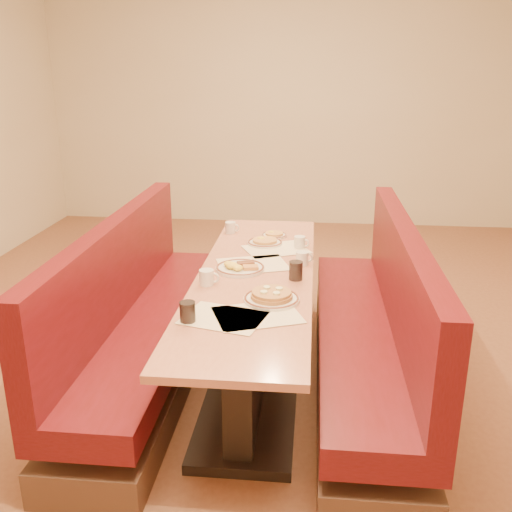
# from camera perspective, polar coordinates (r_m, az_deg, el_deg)

# --- Properties ---
(ground) EXTENTS (8.00, 8.00, 0.00)m
(ground) POSITION_cam_1_polar(r_m,az_deg,el_deg) (3.82, -0.07, -12.39)
(ground) COLOR #9E6647
(ground) RESTS_ON ground
(room_envelope) EXTENTS (6.04, 8.04, 2.82)m
(room_envelope) POSITION_cam_1_polar(r_m,az_deg,el_deg) (3.27, -0.08, 18.02)
(room_envelope) COLOR beige
(room_envelope) RESTS_ON ground
(diner_table) EXTENTS (0.70, 2.50, 0.75)m
(diner_table) POSITION_cam_1_polar(r_m,az_deg,el_deg) (3.64, -0.07, -7.33)
(diner_table) COLOR black
(diner_table) RESTS_ON ground
(booth_left) EXTENTS (0.55, 2.50, 1.05)m
(booth_left) POSITION_cam_1_polar(r_m,az_deg,el_deg) (3.78, -11.26, -6.87)
(booth_left) COLOR #4C3326
(booth_left) RESTS_ON ground
(booth_right) EXTENTS (0.55, 2.50, 1.05)m
(booth_right) POSITION_cam_1_polar(r_m,az_deg,el_deg) (3.65, 11.56, -7.88)
(booth_right) COLOR #4C3326
(booth_right) RESTS_ON ground
(placemat_near_left) EXTENTS (0.46, 0.39, 0.00)m
(placemat_near_left) POSITION_cam_1_polar(r_m,az_deg,el_deg) (2.89, -3.26, -6.18)
(placemat_near_left) COLOR #F6E1C1
(placemat_near_left) RESTS_ON diner_table
(placemat_near_right) EXTENTS (0.51, 0.45, 0.00)m
(placemat_near_right) POSITION_cam_1_polar(r_m,az_deg,el_deg) (2.92, 0.13, -5.91)
(placemat_near_right) COLOR #F6E1C1
(placemat_near_right) RESTS_ON diner_table
(placemat_far_left) EXTENTS (0.51, 0.44, 0.00)m
(placemat_far_left) POSITION_cam_1_polar(r_m,az_deg,el_deg) (3.64, -0.33, -0.85)
(placemat_far_left) COLOR #F6E1C1
(placemat_far_left) RESTS_ON diner_table
(placemat_far_right) EXTENTS (0.51, 0.46, 0.00)m
(placemat_far_right) POSITION_cam_1_polar(r_m,az_deg,el_deg) (3.94, 2.01, 0.68)
(placemat_far_right) COLOR #F6E1C1
(placemat_far_right) RESTS_ON diner_table
(pancake_plate) EXTENTS (0.30, 0.30, 0.07)m
(pancake_plate) POSITION_cam_1_polar(r_m,az_deg,el_deg) (3.08, 1.56, -4.13)
(pancake_plate) COLOR silver
(pancake_plate) RESTS_ON diner_table
(eggs_plate) EXTENTS (0.30, 0.30, 0.06)m
(eggs_plate) POSITION_cam_1_polar(r_m,az_deg,el_deg) (3.54, -1.64, -1.15)
(eggs_plate) COLOR silver
(eggs_plate) RESTS_ON diner_table
(extra_plate_mid) EXTENTS (0.19, 0.19, 0.04)m
(extra_plate_mid) POSITION_cam_1_polar(r_m,az_deg,el_deg) (4.24, 1.82, 2.14)
(extra_plate_mid) COLOR silver
(extra_plate_mid) RESTS_ON diner_table
(extra_plate_far) EXTENTS (0.25, 0.25, 0.05)m
(extra_plate_far) POSITION_cam_1_polar(r_m,az_deg,el_deg) (4.05, 0.89, 1.40)
(extra_plate_far) COLOR silver
(extra_plate_far) RESTS_ON diner_table
(coffee_mug_a) EXTENTS (0.11, 0.08, 0.09)m
(coffee_mug_a) POSITION_cam_1_polar(r_m,az_deg,el_deg) (3.64, 4.68, -0.20)
(coffee_mug_a) COLOR silver
(coffee_mug_a) RESTS_ON diner_table
(coffee_mug_b) EXTENTS (0.12, 0.08, 0.09)m
(coffee_mug_b) POSITION_cam_1_polar(r_m,az_deg,el_deg) (3.31, -4.91, -2.12)
(coffee_mug_b) COLOR silver
(coffee_mug_b) RESTS_ON diner_table
(coffee_mug_c) EXTENTS (0.11, 0.08, 0.08)m
(coffee_mug_c) POSITION_cam_1_polar(r_m,az_deg,el_deg) (3.97, 4.43, 1.40)
(coffee_mug_c) COLOR silver
(coffee_mug_c) RESTS_ON diner_table
(coffee_mug_d) EXTENTS (0.11, 0.08, 0.08)m
(coffee_mug_d) POSITION_cam_1_polar(r_m,az_deg,el_deg) (4.33, -2.54, 2.88)
(coffee_mug_d) COLOR silver
(coffee_mug_d) RESTS_ON diner_table
(soda_tumbler_near) EXTENTS (0.08, 0.08, 0.11)m
(soda_tumbler_near) POSITION_cam_1_polar(r_m,az_deg,el_deg) (2.85, -6.86, -5.61)
(soda_tumbler_near) COLOR black
(soda_tumbler_near) RESTS_ON diner_table
(soda_tumbler_mid) EXTENTS (0.08, 0.08, 0.11)m
(soda_tumbler_mid) POSITION_cam_1_polar(r_m,az_deg,el_deg) (3.39, 4.00, -1.47)
(soda_tumbler_mid) COLOR black
(soda_tumbler_mid) RESTS_ON diner_table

